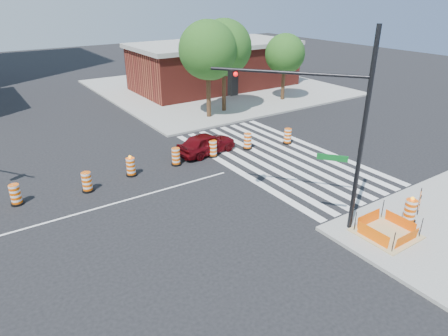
{
  "coord_description": "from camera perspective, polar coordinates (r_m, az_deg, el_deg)",
  "views": [
    {
      "loc": [
        -4.27,
        -16.79,
        9.33
      ],
      "look_at": [
        5.62,
        -2.07,
        1.4
      ],
      "focal_mm": 32.0,
      "sensor_mm": 36.0,
      "label": 1
    }
  ],
  "objects": [
    {
      "name": "median_drum_3",
      "position": [
        21.27,
        -27.61,
        -3.47
      ],
      "size": [
        0.6,
        0.6,
        1.02
      ],
      "color": "black",
      "rests_on": "ground"
    },
    {
      "name": "ground",
      "position": [
        19.68,
        -17.28,
        -5.42
      ],
      "size": [
        120.0,
        120.0,
        0.0
      ],
      "primitive_type": "plane",
      "color": "black",
      "rests_on": "ground"
    },
    {
      "name": "median_drum_7",
      "position": [
        24.29,
        -1.6,
        2.7
      ],
      "size": [
        0.6,
        0.6,
        1.02
      ],
      "color": "black",
      "rests_on": "ground"
    },
    {
      "name": "pit_drum",
      "position": [
        18.95,
        25.01,
        -5.65
      ],
      "size": [
        0.62,
        0.62,
        1.22
      ],
      "color": "black",
      "rests_on": "ground"
    },
    {
      "name": "barricade",
      "position": [
        19.99,
        26.17,
        -4.18
      ],
      "size": [
        0.75,
        0.46,
        0.99
      ],
      "rotation": [
        0.0,
        0.0,
        0.53
      ],
      "color": "#F05705",
      "rests_on": "ground"
    },
    {
      "name": "median_drum_8",
      "position": [
        25.52,
        3.39,
        3.75
      ],
      "size": [
        0.6,
        0.6,
        1.02
      ],
      "color": "black",
      "rests_on": "ground"
    },
    {
      "name": "tree_north_d",
      "position": [
        32.68,
        0.04,
        16.43
      ],
      "size": [
        4.36,
        4.36,
        7.41
      ],
      "color": "#382314",
      "rests_on": "ground"
    },
    {
      "name": "median_drum_4",
      "position": [
        21.22,
        -18.98,
        -1.98
      ],
      "size": [
        0.6,
        0.6,
        1.02
      ],
      "color": "black",
      "rests_on": "ground"
    },
    {
      "name": "sidewalk_ne",
      "position": [
        42.34,
        -1.27,
        11.46
      ],
      "size": [
        22.0,
        22.0,
        0.15
      ],
      "primitive_type": "cube",
      "color": "gray",
      "rests_on": "ground"
    },
    {
      "name": "brick_storefront",
      "position": [
        41.9,
        -1.3,
        14.45
      ],
      "size": [
        16.5,
        8.5,
        4.6
      ],
      "color": "maroon",
      "rests_on": "ground"
    },
    {
      "name": "crosswalk_east",
      "position": [
        24.51,
        7.66,
        1.5
      ],
      "size": [
        6.75,
        13.5,
        0.01
      ],
      "color": "silver",
      "rests_on": "ground"
    },
    {
      "name": "tree_north_e",
      "position": [
        36.91,
        8.69,
        15.51
      ],
      "size": [
        3.54,
        3.5,
        5.95
      ],
      "color": "#382314",
      "rests_on": "ground"
    },
    {
      "name": "excavation_pit",
      "position": [
        17.89,
        22.15,
        -8.53
      ],
      "size": [
        2.2,
        2.2,
        0.9
      ],
      "color": "tan",
      "rests_on": "ground"
    },
    {
      "name": "lane_centerline",
      "position": [
        19.68,
        -17.28,
        -5.4
      ],
      "size": [
        14.0,
        0.12,
        0.01
      ],
      "primitive_type": "cube",
      "color": "silver",
      "rests_on": "ground"
    },
    {
      "name": "median_drum_9",
      "position": [
        26.74,
        9.08,
        4.45
      ],
      "size": [
        0.6,
        0.6,
        1.02
      ],
      "color": "black",
      "rests_on": "ground"
    },
    {
      "name": "median_drum_5",
      "position": [
        22.35,
        -13.15,
        0.11
      ],
      "size": [
        0.6,
        0.6,
        1.18
      ],
      "color": "black",
      "rests_on": "ground"
    },
    {
      "name": "median_drum_6",
      "position": [
        23.28,
        -6.87,
        1.56
      ],
      "size": [
        0.6,
        0.6,
        1.02
      ],
      "color": "black",
      "rests_on": "ground"
    },
    {
      "name": "red_coupe",
      "position": [
        24.73,
        -2.53,
        3.54
      ],
      "size": [
        4.07,
        2.1,
        1.32
      ],
      "primitive_type": "imported",
      "rotation": [
        0.0,
        0.0,
        1.71
      ],
      "color": "#51060B",
      "rests_on": "ground"
    },
    {
      "name": "tree_north_c",
      "position": [
        31.0,
        -2.27,
        16.03
      ],
      "size": [
        4.38,
        4.38,
        7.44
      ],
      "color": "#382314",
      "rests_on": "ground"
    },
    {
      "name": "signal_pole_se",
      "position": [
        15.98,
        13.46,
        7.65
      ],
      "size": [
        3.96,
        4.89,
        8.14
      ],
      "rotation": [
        0.0,
        0.0,
        2.25
      ],
      "color": "black",
      "rests_on": "ground"
    }
  ]
}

